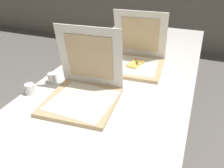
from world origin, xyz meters
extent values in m
cube|color=silver|center=(0.00, 0.69, 0.71)|extent=(0.90, 2.49, 0.03)
cylinder|color=gray|center=(-0.38, 1.86, 0.35)|extent=(0.04, 0.04, 0.69)
cylinder|color=gray|center=(0.38, 1.86, 0.35)|extent=(0.04, 0.04, 0.69)
cube|color=tan|center=(-0.09, 0.35, 0.73)|extent=(0.39, 0.39, 0.02)
cube|color=silver|center=(-0.08, 0.34, 0.74)|extent=(0.32, 0.32, 0.00)
cube|color=silver|center=(-0.11, 0.50, 0.92)|extent=(0.37, 0.09, 0.36)
cube|color=tan|center=(-0.11, 0.49, 0.92)|extent=(0.26, 0.07, 0.26)
cube|color=tan|center=(0.05, 0.86, 0.73)|extent=(0.38, 0.38, 0.02)
cube|color=silver|center=(0.04, 0.86, 0.74)|extent=(0.33, 0.33, 0.00)
cube|color=silver|center=(0.04, 0.99, 0.92)|extent=(0.37, 0.13, 0.35)
cube|color=tan|center=(0.04, 0.98, 0.92)|extent=(0.26, 0.09, 0.25)
cube|color=#EAC156|center=(0.05, 0.86, 0.75)|extent=(0.10, 0.13, 0.01)
cube|color=tan|center=(0.06, 0.91, 0.75)|extent=(0.08, 0.04, 0.02)
sphere|color=red|center=(0.07, 0.85, 0.76)|extent=(0.02, 0.02, 0.02)
sphere|color=#2D6628|center=(0.05, 0.88, 0.76)|extent=(0.02, 0.02, 0.02)
cylinder|color=white|center=(-0.16, 1.08, 0.75)|extent=(0.05, 0.05, 0.06)
cylinder|color=white|center=(-0.36, 0.49, 0.75)|extent=(0.05, 0.05, 0.06)
cylinder|color=white|center=(-0.41, 0.33, 0.75)|extent=(0.05, 0.05, 0.06)
cylinder|color=white|center=(-0.30, 0.74, 0.75)|extent=(0.05, 0.05, 0.06)
camera|label=1|loc=(0.43, -0.54, 1.42)|focal=37.45mm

